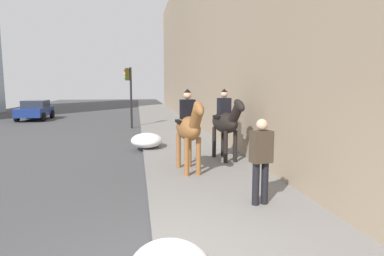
{
  "coord_description": "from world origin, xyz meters",
  "views": [
    {
      "loc": [
        -3.9,
        0.19,
        2.43
      ],
      "look_at": [
        4.0,
        -1.16,
        1.4
      ],
      "focal_mm": 30.05,
      "sensor_mm": 36.0,
      "label": 1
    }
  ],
  "objects_px": {
    "mounted_horse_near": "(189,127)",
    "pedestrian_greeting": "(261,156)",
    "traffic_light_near_curb": "(129,87)",
    "car_near_lane": "(35,110)",
    "mounted_horse_far": "(226,121)"
  },
  "relations": [
    {
      "from": "pedestrian_greeting",
      "to": "traffic_light_near_curb",
      "type": "distance_m",
      "value": 13.58
    },
    {
      "from": "traffic_light_near_curb",
      "to": "car_near_lane",
      "type": "bearing_deg",
      "value": 48.56
    },
    {
      "from": "mounted_horse_far",
      "to": "car_near_lane",
      "type": "xyz_separation_m",
      "value": [
        15.49,
        10.12,
        -0.61
      ]
    },
    {
      "from": "mounted_horse_far",
      "to": "car_near_lane",
      "type": "relative_size",
      "value": 0.59
    },
    {
      "from": "mounted_horse_near",
      "to": "pedestrian_greeting",
      "type": "distance_m",
      "value": 2.85
    },
    {
      "from": "car_near_lane",
      "to": "traffic_light_near_curb",
      "type": "relative_size",
      "value": 1.08
    },
    {
      "from": "traffic_light_near_curb",
      "to": "mounted_horse_near",
      "type": "bearing_deg",
      "value": -170.45
    },
    {
      "from": "pedestrian_greeting",
      "to": "traffic_light_near_curb",
      "type": "relative_size",
      "value": 0.48
    },
    {
      "from": "pedestrian_greeting",
      "to": "traffic_light_near_curb",
      "type": "height_order",
      "value": "traffic_light_near_curb"
    },
    {
      "from": "car_near_lane",
      "to": "pedestrian_greeting",
      "type": "bearing_deg",
      "value": 26.92
    },
    {
      "from": "mounted_horse_near",
      "to": "mounted_horse_far",
      "type": "height_order",
      "value": "mounted_horse_near"
    },
    {
      "from": "pedestrian_greeting",
      "to": "traffic_light_near_curb",
      "type": "xyz_separation_m",
      "value": [
        13.23,
        2.77,
        1.29
      ]
    },
    {
      "from": "mounted_horse_far",
      "to": "pedestrian_greeting",
      "type": "height_order",
      "value": "mounted_horse_far"
    },
    {
      "from": "mounted_horse_near",
      "to": "pedestrian_greeting",
      "type": "xyz_separation_m",
      "value": [
        -2.65,
        -0.99,
        -0.27
      ]
    },
    {
      "from": "car_near_lane",
      "to": "traffic_light_near_curb",
      "type": "height_order",
      "value": "traffic_light_near_curb"
    }
  ]
}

